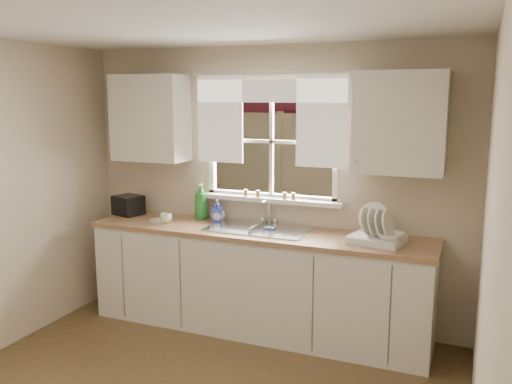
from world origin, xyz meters
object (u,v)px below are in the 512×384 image
at_px(dish_rack, 377,233).
at_px(black_appliance, 128,205).
at_px(soap_bottle_a, 201,201).
at_px(cup, 166,218).

distance_m(dish_rack, black_appliance, 2.43).
height_order(soap_bottle_a, black_appliance, soap_bottle_a).
xyz_separation_m(soap_bottle_a, cup, (-0.23, -0.26, -0.13)).
xyz_separation_m(dish_rack, black_appliance, (-2.43, 0.11, 0.02)).
bearing_deg(black_appliance, cup, -0.08).
relative_size(dish_rack, cup, 4.17).
height_order(cup, black_appliance, black_appliance).
bearing_deg(soap_bottle_a, dish_rack, -8.63).
bearing_deg(dish_rack, cup, -178.63).
bearing_deg(dish_rack, soap_bottle_a, 172.70).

